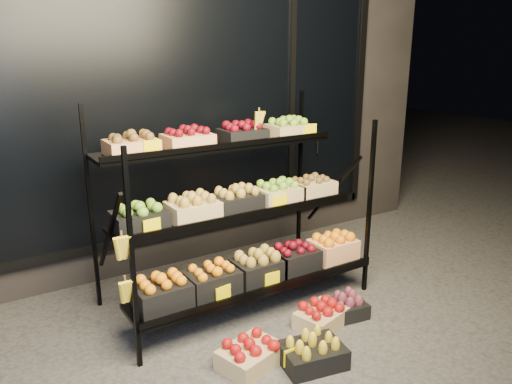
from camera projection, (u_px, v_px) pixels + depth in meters
ground at (280, 333)px, 3.73m from camera, size 24.00×24.00×0.00m
building at (145, 77)px, 5.34m from camera, size 6.00×2.08×3.50m
display_rack at (238, 212)px, 3.99m from camera, size 2.18×1.02×1.66m
tag_floor_a at (292, 362)px, 3.29m from camera, size 0.13×0.01×0.12m
floor_crate_left at (250, 353)px, 3.33m from camera, size 0.47×0.40×0.20m
floor_crate_midleft at (312, 352)px, 3.34m from camera, size 0.46×0.38×0.21m
floor_crate_midright at (321, 315)px, 3.81m from camera, size 0.44×0.37×0.19m
floor_crate_right at (343, 307)px, 3.94m from camera, size 0.39×0.31×0.19m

